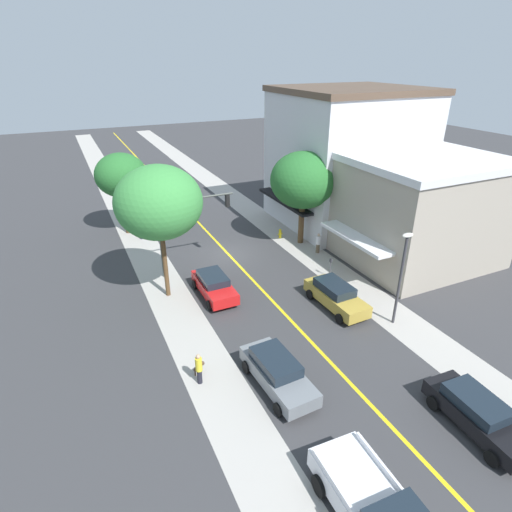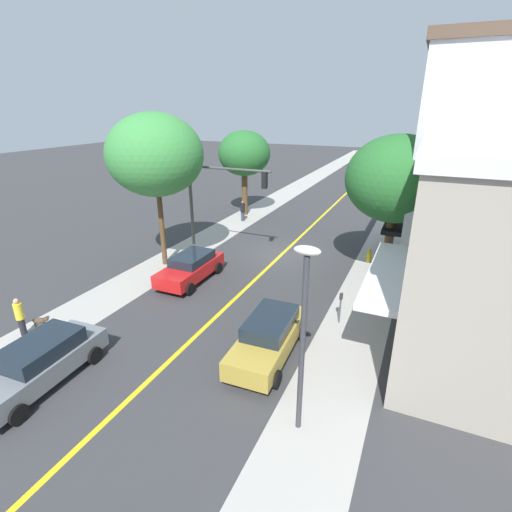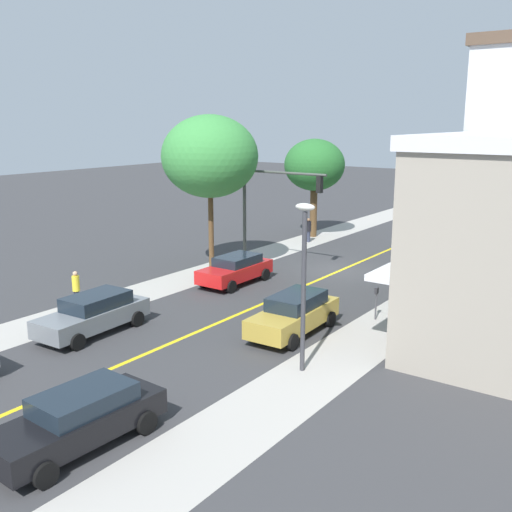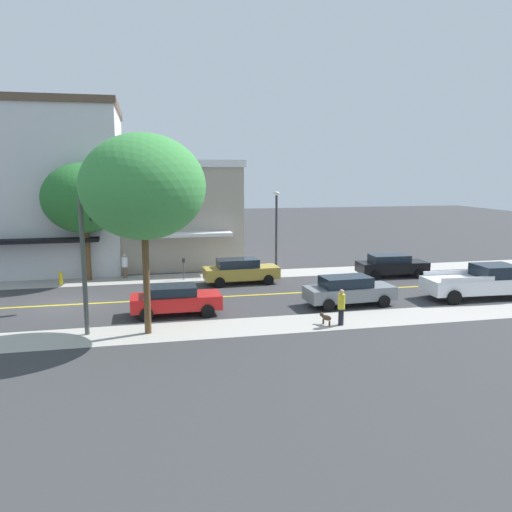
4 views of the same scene
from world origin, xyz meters
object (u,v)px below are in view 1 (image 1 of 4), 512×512
Objects in this scene: parking_meter at (331,265)px; fire_hydrant at (280,233)px; grey_sedan_right_curb at (277,372)px; small_dog at (199,367)px; street_tree_left_near at (303,180)px; street_tree_right_corner at (159,203)px; pedestrian_white_shirt at (318,243)px; gold_sedan_left_curb at (336,295)px; street_tree_left_far at (121,176)px; street_lamp at (402,269)px; traffic_light_mast at (184,220)px; red_sedan_right_curb at (214,285)px; black_sedan_left_curb at (478,413)px; pedestrian_black_shirt at (141,229)px; pedestrian_yellow_shirt at (199,368)px.

fire_hydrant is at bearing -90.64° from parking_meter.
small_dog is (3.12, -2.41, -0.47)m from grey_sedan_right_curb.
street_tree_left_near is 0.88× the size of street_tree_right_corner.
gold_sedan_left_curb is at bearing -138.15° from pedestrian_white_shirt.
street_tree_left_far reaches higher than grey_sedan_right_curb.
street_tree_right_corner is at bearing 92.20° from street_tree_left_far.
street_lamp is 4.54m from gold_sedan_left_curb.
street_lamp is (-9.12, 11.33, -0.42)m from traffic_light_mast.
red_sedan_right_curb is 16.16m from black_sedan_left_curb.
pedestrian_black_shirt is at bearing -159.08° from black_sedan_left_curb.
fire_hydrant is 0.18× the size of grey_sedan_right_curb.
street_lamp is 9.24m from grey_sedan_right_curb.
traffic_light_mast is (-2.61, 9.50, -1.13)m from street_tree_left_far.
traffic_light_mast reaches higher than pedestrian_white_shirt.
small_dog is at bearing 86.45° from street_tree_right_corner.
red_sedan_right_curb reaches higher than small_dog.
parking_meter is 11.66m from grey_sedan_right_curb.
red_sedan_right_curb is 9.10m from grey_sedan_right_curb.
pedestrian_white_shirt reaches higher than black_sedan_left_curb.
pedestrian_white_shirt is (-1.41, -3.80, -0.08)m from parking_meter.
grey_sedan_right_curb is 3.72m from pedestrian_yellow_shirt.
red_sedan_right_curb is 6.36× the size of small_dog.
street_tree_left_far is at bearing 99.31° from pedestrian_black_shirt.
grey_sedan_right_curb reaches higher than fire_hydrant.
pedestrian_yellow_shirt is at bearing 28.26° from parking_meter.
street_lamp is at bearing 166.12° from black_sedan_left_curb.
street_tree_left_near reaches higher than fire_hydrant.
grey_sedan_right_curb is at bearing 55.77° from street_tree_left_near.
small_dog is (11.65, 13.31, -0.07)m from fire_hydrant.
street_tree_left_far is 14.28m from fire_hydrant.
street_tree_left_far is 4.20× the size of pedestrian_black_shirt.
street_tree_left_near is at bearing 173.37° from black_sedan_left_curb.
parking_meter is 6.87m from street_lamp.
street_lamp is (-0.20, 6.33, 2.66)m from parking_meter.
pedestrian_yellow_shirt is at bearing -104.01° from traffic_light_mast.
fire_hydrant is 0.52× the size of pedestrian_white_shirt.
red_sedan_right_curb is (-3.21, 13.44, -4.37)m from street_tree_left_far.
traffic_light_mast is (10.12, 1.14, -1.34)m from street_tree_left_near.
street_tree_left_far reaches higher than traffic_light_mast.
black_sedan_left_curb is (-6.92, 18.82, -3.22)m from traffic_light_mast.
street_lamp is at bearing 98.47° from grey_sedan_right_curb.
pedestrian_black_shirt is (10.79, -12.57, -0.06)m from parking_meter.
street_tree_right_corner reaches higher than fire_hydrant.
street_tree_right_corner is at bearing 25.27° from fire_hydrant.
pedestrian_black_shirt is 0.99× the size of pedestrian_yellow_shirt.
traffic_light_mast reaches higher than pedestrian_black_shirt.
pedestrian_black_shirt reaches higher than small_dog.
street_lamp reaches higher than grey_sedan_right_curb.
red_sedan_right_curb is (-0.59, 3.95, -3.24)m from traffic_light_mast.
fire_hydrant is 18.32m from pedestrian_yellow_shirt.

